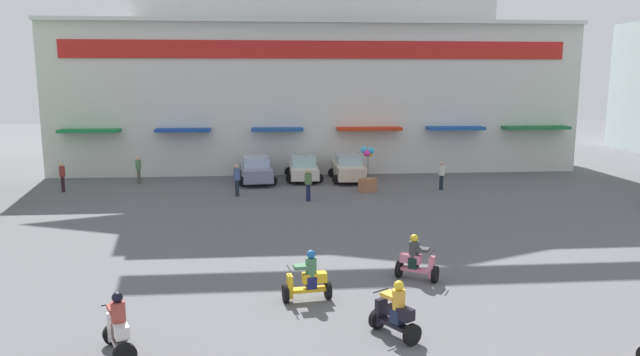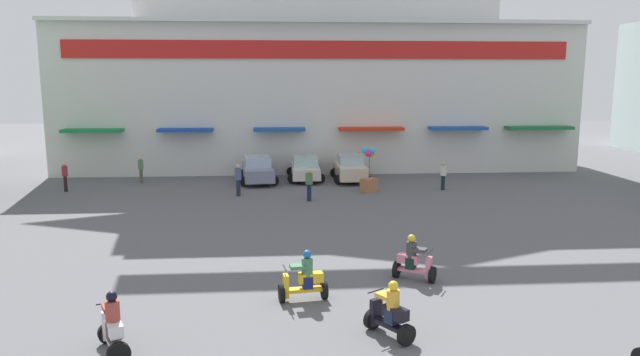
% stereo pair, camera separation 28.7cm
% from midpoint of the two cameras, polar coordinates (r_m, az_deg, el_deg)
% --- Properties ---
extents(ground_plane, '(128.00, 128.00, 0.00)m').
position_cam_midpoint_polar(ground_plane, '(21.71, 3.86, -7.04)').
color(ground_plane, '#5B5B5F').
extents(colonial_building, '(35.08, 15.79, 20.84)m').
position_cam_midpoint_polar(colonial_building, '(43.55, -0.28, 13.64)').
color(colonial_building, silver).
rests_on(colonial_building, ground).
extents(parked_car_0, '(2.61, 4.52, 1.60)m').
position_cam_midpoint_polar(parked_car_0, '(35.48, -5.93, 0.85)').
color(parked_car_0, slate).
rests_on(parked_car_0, ground).
extents(parked_car_1, '(2.30, 4.41, 1.47)m').
position_cam_midpoint_polar(parked_car_1, '(36.25, -1.24, 1.00)').
color(parked_car_1, beige).
rests_on(parked_car_1, ground).
extents(parked_car_2, '(2.28, 4.12, 1.64)m').
position_cam_midpoint_polar(parked_car_2, '(35.85, 3.22, 1.00)').
color(parked_car_2, beige).
rests_on(parked_car_2, ground).
extents(scooter_rider_2, '(1.39, 1.11, 1.46)m').
position_cam_midpoint_polar(scooter_rider_2, '(18.60, 9.69, -8.12)').
color(scooter_rider_2, black).
rests_on(scooter_rider_2, ground).
extents(scooter_rider_4, '(1.05, 1.46, 1.55)m').
position_cam_midpoint_polar(scooter_rider_4, '(14.42, -19.21, -13.77)').
color(scooter_rider_4, black).
rests_on(scooter_rider_4, ground).
extents(scooter_rider_6, '(1.44, 0.71, 1.49)m').
position_cam_midpoint_polar(scooter_rider_6, '(16.72, -1.10, -10.02)').
color(scooter_rider_6, black).
rests_on(scooter_rider_6, ground).
extents(scooter_rider_8, '(1.16, 1.39, 1.48)m').
position_cam_midpoint_polar(scooter_rider_8, '(14.59, 7.48, -13.11)').
color(scooter_rider_8, black).
rests_on(scooter_rider_8, ground).
extents(pedestrian_0, '(0.43, 0.43, 1.73)m').
position_cam_midpoint_polar(pedestrian_0, '(31.41, -7.83, -0.01)').
color(pedestrian_0, '#1E252F').
rests_on(pedestrian_0, ground).
extents(pedestrian_1, '(0.44, 0.44, 1.62)m').
position_cam_midpoint_polar(pedestrian_1, '(36.59, -17.06, 0.95)').
color(pedestrian_1, '#4E4B40').
rests_on(pedestrian_1, ground).
extents(pedestrian_2, '(0.50, 0.50, 1.60)m').
position_cam_midpoint_polar(pedestrian_2, '(33.60, 12.31, 0.37)').
color(pedestrian_2, black).
rests_on(pedestrian_2, ground).
extents(pedestrian_3, '(0.53, 0.53, 1.69)m').
position_cam_midpoint_polar(pedestrian_3, '(29.84, -0.81, -0.48)').
color(pedestrian_3, '#171D3E').
rests_on(pedestrian_3, ground).
extents(pedestrian_4, '(0.33, 0.33, 1.68)m').
position_cam_midpoint_polar(pedestrian_4, '(35.33, -23.66, 0.34)').
color(pedestrian_4, black).
rests_on(pedestrian_4, ground).
extents(balloon_vendor_cart, '(1.08, 1.04, 2.52)m').
position_cam_midpoint_polar(balloon_vendor_cart, '(32.40, 5.13, 0.63)').
color(balloon_vendor_cart, '#A56442').
rests_on(balloon_vendor_cart, ground).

